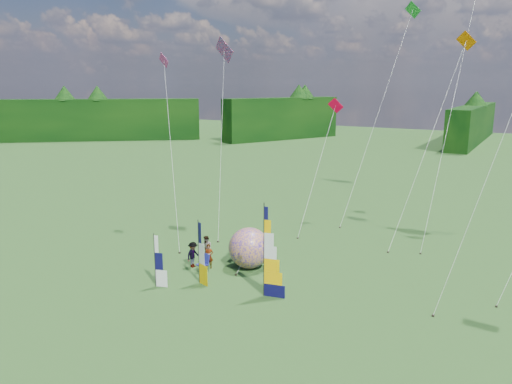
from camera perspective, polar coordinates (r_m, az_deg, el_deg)
The scene contains 18 objects.
ground at distance 26.74m, azimuth -2.55°, elevation -13.45°, with size 220.00×220.00×0.00m, color #325A25.
treeline_ring at distance 25.26m, azimuth -2.64°, elevation -5.26°, with size 210.00×210.00×8.00m, color #19400D, non-canonical shape.
feather_banner_main at distance 27.53m, azimuth 0.91°, elevation -6.86°, with size 1.39×0.10×5.15m, color #0C0B3C, non-canonical shape.
side_banner_left at distance 29.68m, azimuth -6.55°, elevation -6.91°, with size 1.04×0.10×3.76m, color #FFB600, non-canonical shape.
side_banner_far at distance 29.69m, azimuth -11.48°, elevation -7.74°, with size 0.93×0.10×3.11m, color white, non-canonical shape.
bol_inflatable at distance 32.05m, azimuth -0.79°, elevation -6.42°, with size 2.64×2.64×2.64m, color #27139A.
spectator_a at distance 32.27m, azimuth -5.41°, elevation -7.32°, with size 0.58×0.38×1.59m, color #66594C.
spectator_b at distance 33.68m, azimuth -5.67°, elevation -6.40°, with size 0.81×0.40×1.66m, color #66594C.
spectator_c at distance 32.54m, azimuth -7.21°, elevation -7.11°, with size 1.09×0.40×1.69m, color #66594C.
spectator_d at distance 33.56m, azimuth -2.46°, elevation -6.46°, with size 0.95×0.39×1.62m, color #66594C.
camp_chair at distance 31.73m, azimuth -6.14°, elevation -8.11°, with size 0.67×0.67×1.15m, color navy, non-canonical shape.
kite_whale at distance 40.53m, azimuth 21.63°, elevation 10.32°, with size 3.93×14.94×21.57m, color black, non-canonical shape.
kite_rainbow_delta at distance 39.21m, azimuth -4.00°, elevation 7.11°, with size 6.93×9.71×16.11m, color #FD081D, non-canonical shape.
kite_parafoil at distance 28.06m, azimuth 26.88°, elevation 8.19°, with size 7.72×9.61×20.48m, color #C20800, non-canonical shape.
small_kite_red at distance 40.43m, azimuth 7.08°, elevation 3.45°, with size 2.40×9.60×10.85m, color red, non-canonical shape.
small_kite_orange at distance 38.88m, azimuth 19.23°, elevation 6.38°, with size 5.10×11.90×16.07m, color #FF6D00, non-canonical shape.
small_kite_pink at distance 37.95m, azimuth -9.70°, elevation 5.53°, with size 8.04×8.16×14.46m, color #D4358A, non-canonical shape.
small_kite_green at distance 45.21m, azimuth 13.87°, elevation 9.66°, with size 4.54×14.41×19.53m, color green, non-canonical shape.
Camera 1 is at (13.15, -20.16, 11.67)m, focal length 35.00 mm.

